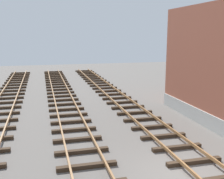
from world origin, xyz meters
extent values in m
plane|color=#605B56|center=(0.00, 0.00, 0.00)|extent=(83.87, 83.87, 0.00)
cube|color=#38281C|center=(0.83, 0.77, 0.09)|extent=(2.50, 0.24, 0.18)
cube|color=#38281C|center=(0.83, 2.30, 0.09)|extent=(2.50, 0.24, 0.18)
cube|color=#38281C|center=(0.83, 3.84, 0.09)|extent=(2.50, 0.24, 0.18)
cube|color=#38281C|center=(0.83, 5.38, 0.09)|extent=(2.50, 0.24, 0.18)
cube|color=#38281C|center=(0.83, 6.91, 0.09)|extent=(2.50, 0.24, 0.18)
cube|color=#38281C|center=(0.83, 8.45, 0.09)|extent=(2.50, 0.24, 0.18)
cube|color=#38281C|center=(0.83, 9.98, 0.09)|extent=(2.50, 0.24, 0.18)
cube|color=#38281C|center=(0.83, 11.52, 0.09)|extent=(2.50, 0.24, 0.18)
cube|color=#38281C|center=(0.83, 13.06, 0.09)|extent=(2.50, 0.24, 0.18)
cube|color=#38281C|center=(0.83, 14.59, 0.09)|extent=(2.50, 0.24, 0.18)
cube|color=#38281C|center=(0.83, 16.13, 0.09)|extent=(2.50, 0.24, 0.18)
cube|color=#38281C|center=(0.83, 17.66, 0.09)|extent=(2.50, 0.24, 0.18)
cube|color=#38281C|center=(0.83, 19.20, 0.09)|extent=(2.50, 0.24, 0.18)
cube|color=#38281C|center=(0.83, 20.74, 0.09)|extent=(2.50, 0.24, 0.18)
cube|color=#38281C|center=(0.83, 22.27, 0.09)|extent=(2.50, 0.24, 0.18)
cube|color=#38281C|center=(0.83, 23.81, 0.09)|extent=(2.50, 0.24, 0.18)
cube|color=#38281C|center=(0.83, 25.34, 0.09)|extent=(2.50, 0.24, 0.18)
cube|color=#38281C|center=(0.83, 26.88, 0.09)|extent=(2.50, 0.24, 0.18)
cube|color=#38281C|center=(0.83, 28.42, 0.09)|extent=(2.50, 0.24, 0.18)
cube|color=#38281C|center=(0.83, 29.95, 0.09)|extent=(2.50, 0.24, 0.18)
cube|color=#38281C|center=(0.83, 31.49, 0.09)|extent=(2.50, 0.24, 0.18)
cube|color=olive|center=(0.11, 0.00, 0.25)|extent=(0.08, 64.51, 0.14)
cube|color=olive|center=(1.55, 0.00, 0.25)|extent=(0.08, 64.51, 0.14)
cube|color=#38281C|center=(-3.62, 1.50, 0.09)|extent=(2.50, 0.24, 0.18)
cube|color=#38281C|center=(-3.62, 3.00, 0.09)|extent=(2.50, 0.24, 0.18)
cube|color=#38281C|center=(-3.62, 4.50, 0.09)|extent=(2.50, 0.24, 0.18)
cube|color=#38281C|center=(-3.62, 6.00, 0.09)|extent=(2.50, 0.24, 0.18)
cube|color=#38281C|center=(-3.62, 7.50, 0.09)|extent=(2.50, 0.24, 0.18)
cube|color=#38281C|center=(-3.62, 9.00, 0.09)|extent=(2.50, 0.24, 0.18)
cube|color=#38281C|center=(-3.62, 10.50, 0.09)|extent=(2.50, 0.24, 0.18)
cube|color=#38281C|center=(-3.62, 12.00, 0.09)|extent=(2.50, 0.24, 0.18)
cube|color=#38281C|center=(-3.62, 13.50, 0.09)|extent=(2.50, 0.24, 0.18)
cube|color=#38281C|center=(-3.62, 15.00, 0.09)|extent=(2.50, 0.24, 0.18)
cube|color=#38281C|center=(-3.62, 16.50, 0.09)|extent=(2.50, 0.24, 0.18)
cube|color=#38281C|center=(-3.62, 18.00, 0.09)|extent=(2.50, 0.24, 0.18)
cube|color=#38281C|center=(-3.62, 19.50, 0.09)|extent=(2.50, 0.24, 0.18)
cube|color=#38281C|center=(-3.62, 21.00, 0.09)|extent=(2.50, 0.24, 0.18)
cube|color=#38281C|center=(-3.62, 22.50, 0.09)|extent=(2.50, 0.24, 0.18)
cube|color=#38281C|center=(-3.62, 24.00, 0.09)|extent=(2.50, 0.24, 0.18)
cube|color=#38281C|center=(-3.62, 25.50, 0.09)|extent=(2.50, 0.24, 0.18)
cube|color=#38281C|center=(-3.62, 27.01, 0.09)|extent=(2.50, 0.24, 0.18)
cube|color=#38281C|center=(-3.62, 28.51, 0.09)|extent=(2.50, 0.24, 0.18)
cube|color=#38281C|center=(-3.62, 30.01, 0.09)|extent=(2.50, 0.24, 0.18)
cube|color=#38281C|center=(-3.62, 31.51, 0.09)|extent=(2.50, 0.24, 0.18)
cube|color=olive|center=(-2.90, 0.00, 0.25)|extent=(0.08, 64.51, 0.14)
cube|color=#38281C|center=(-8.08, 10.48, 0.09)|extent=(2.50, 0.24, 0.18)
cube|color=#38281C|center=(-8.08, 12.10, 0.09)|extent=(2.50, 0.24, 0.18)
cube|color=#38281C|center=(-8.08, 13.71, 0.09)|extent=(2.50, 0.24, 0.18)
cube|color=#38281C|center=(-8.08, 15.32, 0.09)|extent=(2.50, 0.24, 0.18)
cube|color=#38281C|center=(-8.08, 16.93, 0.09)|extent=(2.50, 0.24, 0.18)
cube|color=#38281C|center=(-8.08, 18.55, 0.09)|extent=(2.50, 0.24, 0.18)
cube|color=#38281C|center=(-8.08, 20.16, 0.09)|extent=(2.50, 0.24, 0.18)
cube|color=#38281C|center=(-8.08, 21.77, 0.09)|extent=(2.50, 0.24, 0.18)
cube|color=#38281C|center=(-8.08, 23.39, 0.09)|extent=(2.50, 0.24, 0.18)
cube|color=#38281C|center=(-8.08, 25.00, 0.09)|extent=(2.50, 0.24, 0.18)
cube|color=#38281C|center=(-8.08, 26.61, 0.09)|extent=(2.50, 0.24, 0.18)
cube|color=#38281C|center=(-8.08, 28.22, 0.09)|extent=(2.50, 0.24, 0.18)
cube|color=#38281C|center=(-8.08, 29.84, 0.09)|extent=(2.50, 0.24, 0.18)
cube|color=#38281C|center=(-8.08, 31.45, 0.09)|extent=(2.50, 0.24, 0.18)
camera|label=1|loc=(-5.23, -8.87, 5.38)|focal=44.26mm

